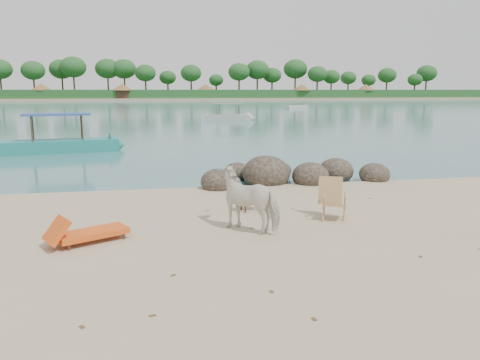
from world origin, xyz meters
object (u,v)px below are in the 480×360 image
Objects in this scene: boulders at (288,175)px; cow at (251,200)px; lounge_chair at (92,231)px; side_table at (252,203)px; deck_chair at (335,201)px; boat_near at (57,120)px.

cow reaches higher than boulders.
lounge_chair is (-3.30, -0.31, -0.41)m from cow.
side_table is 0.33× the size of lounge_chair.
side_table is at bearing -118.80° from boulders.
cow is 2.11m from deck_chair.
lounge_chair is 0.27× the size of boat_near.
deck_chair is (2.06, 0.38, -0.19)m from cow.
side_table is (-2.00, -3.64, 0.01)m from boulders.
side_table is 0.59× the size of deck_chair.
boulders is 6.71× the size of deck_chair.
deck_chair reaches higher than boulders.
cow is at bearing -113.74° from side_table.
lounge_chair is at bearing -149.25° from deck_chair.
deck_chair is (5.37, 0.69, 0.22)m from lounge_chair.
boat_near is at bearing 144.97° from deck_chair.
boat_near is (-6.73, 14.70, 0.88)m from cow.
boulders is 3.76× the size of lounge_chair.
boat_near is at bearing 74.75° from lounge_chair.
cow reaches higher than deck_chair.
cow is 16.20m from boat_near.
deck_chair reaches higher than side_table.
boat_near reaches higher than side_table.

